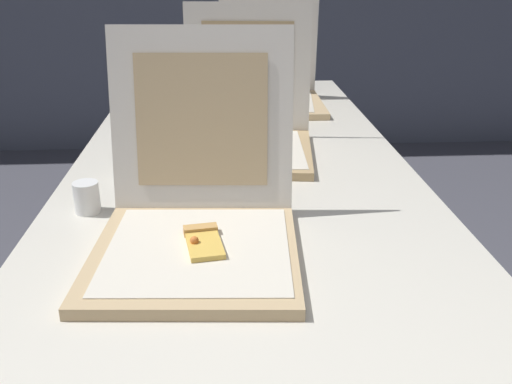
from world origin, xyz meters
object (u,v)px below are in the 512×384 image
Objects in this scene: pizza_box_front at (197,221)px; cup_white_mid at (129,167)px; table at (243,202)px; pizza_box_middle at (244,132)px; cup_white_near_center at (87,197)px; pizza_box_back at (270,90)px; cup_white_far at (160,125)px.

pizza_box_front reaches higher than cup_white_mid.
pizza_box_middle is (0.01, 0.26, 0.10)m from table.
table is at bearing 75.86° from pizza_box_front.
pizza_box_front is 6.73× the size of cup_white_near_center.
pizza_box_back is 0.85m from cup_white_mid.
pizza_box_front is 0.30m from cup_white_near_center.
pizza_box_back is 5.75× the size of cup_white_far.
table is 0.34m from pizza_box_front.
cup_white_mid is at bearing 71.55° from cup_white_near_center.
cup_white_mid is 1.00× the size of cup_white_near_center.
cup_white_mid and cup_white_far have the same top height.
pizza_box_middle reaches higher than cup_white_near_center.
table is 35.81× the size of cup_white_near_center.
pizza_box_middle is at bearing 82.45° from pizza_box_front.
table is 5.32× the size of pizza_box_front.
table is at bearing -60.59° from cup_white_far.
pizza_box_back reaches higher than cup_white_mid.
pizza_box_back is at bearing 60.85° from cup_white_mid.
table is 6.23× the size of pizza_box_back.
cup_white_mid is at bearing -96.30° from cup_white_far.
cup_white_mid is (-0.28, 0.05, 0.08)m from table.
cup_white_mid is at bearing -138.38° from pizza_box_middle.
pizza_box_back reaches higher than cup_white_near_center.
cup_white_far is (-0.14, 0.74, -0.02)m from pizza_box_front.
table is at bearing -98.87° from pizza_box_back.
pizza_box_front is 1.06× the size of pizza_box_middle.
cup_white_far is (-0.24, 0.43, 0.08)m from table.
cup_white_far is at bearing 104.42° from pizza_box_front.
pizza_box_front is at bearing -36.15° from cup_white_near_center.
pizza_box_middle reaches higher than cup_white_far.
pizza_box_middle is 0.36m from cup_white_mid.
cup_white_near_center is at bearing -108.45° from cup_white_mid.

